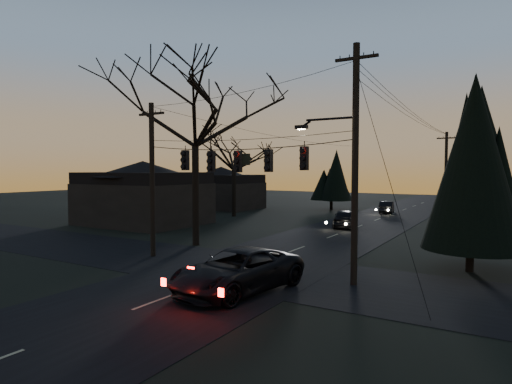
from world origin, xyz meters
The scene contains 17 objects.
ground_plane centered at (0.00, 0.00, 0.00)m, with size 160.00×160.00×0.00m, color black.
main_road centered at (0.00, 20.00, 0.01)m, with size 8.00×120.00×0.02m, color black.
cross_road centered at (0.00, 10.00, 0.01)m, with size 60.00×7.00×0.02m, color black.
utility_pole_right centered at (5.50, 10.00, 0.00)m, with size 5.00×0.30×10.00m, color black, non-canonical shape.
utility_pole_left centered at (-6.00, 10.00, 0.00)m, with size 1.80×0.30×8.50m, color black, non-canonical shape.
utility_pole_far_r centered at (5.50, 38.00, 0.00)m, with size 1.80×0.30×8.50m, color black, non-canonical shape.
utility_pole_far_l centered at (-6.00, 46.00, 0.00)m, with size 0.30×0.30×8.00m, color black, non-canonical shape.
span_signal_assembly centered at (-0.24, 10.00, 5.29)m, with size 11.50×0.44×1.53m.
bare_tree_left centered at (-6.21, 14.03, 8.83)m, with size 9.11×9.11×12.63m.
evergreen_right centered at (9.47, 15.09, 4.61)m, with size 4.47×4.47×8.02m.
bare_tree_dist centered at (-13.60, 29.35, 6.70)m, with size 7.04×7.04×9.59m.
evergreen_dist centered at (-7.70, 41.72, 3.75)m, with size 4.00×4.00×6.32m.
house_left_near centered at (-17.00, 20.00, 2.80)m, with size 10.00×8.00×5.60m.
house_left_far centered at (-20.00, 36.00, 2.60)m, with size 9.00×7.00×5.20m.
suv_near centered at (1.86, 6.68, 0.83)m, with size 2.74×5.95×1.65m, color black.
sedan_oncoming_a centered at (-0.80, 27.00, 0.76)m, with size 1.79×4.45×1.52m, color black.
sedan_oncoming_b centered at (-0.80, 40.71, 0.66)m, with size 1.39×3.99×1.32m, color black.
Camera 1 is at (11.11, -7.29, 4.84)m, focal length 30.00 mm.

